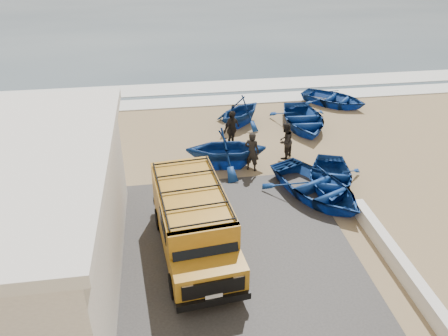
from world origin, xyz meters
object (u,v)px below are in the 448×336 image
boat_near_right (330,178)px  fisherman_back (232,129)px  boat_mid_right (303,119)px  boat_far_right (334,99)px  fisherman_middle (285,141)px  fisherman_front (252,151)px  boat_mid_left (226,148)px  boat_near_left (316,187)px  parapet (396,260)px  boat_far_left (240,111)px  van (193,220)px

boat_near_right → fisherman_back: size_ratio=1.98×
boat_mid_right → fisherman_back: bearing=-153.7°
boat_far_right → fisherman_middle: fisherman_middle is taller
fisherman_front → boat_mid_left: bearing=8.3°
boat_mid_left → fisherman_middle: (2.75, 0.45, -0.07)m
fisherman_back → fisherman_middle: bearing=-73.5°
boat_near_left → boat_mid_left: 4.27m
parapet → boat_far_left: (-2.88, 11.40, 0.52)m
van → parapet: bearing=-21.7°
boat_far_left → boat_mid_right: bearing=33.6°
parapet → boat_far_left: 11.77m
boat_mid_right → boat_far_left: (-3.21, 0.76, 0.35)m
van → boat_far_left: size_ratio=1.81×
fisherman_front → fisherman_back: bearing=-47.7°
parapet → boat_mid_right: bearing=88.2°
fisherman_back → boat_far_right: bearing=-7.7°
parapet → boat_mid_left: bearing=121.2°
boat_mid_right → fisherman_front: 5.36m
van → fisherman_middle: 7.43m
boat_mid_right → boat_far_left: boat_far_left is taller
van → fisherman_front: size_ratio=3.07×
parapet → fisherman_front: fisherman_front is taller
van → boat_far_left: bearing=65.2°
boat_far_right → fisherman_back: 8.13m
fisherman_middle → fisherman_front: bearing=-18.7°
van → boat_mid_right: bearing=47.9°
boat_far_left → fisherman_front: size_ratio=1.69×
van → boat_far_left: 10.22m
parapet → fisherman_front: bearing=116.0°
parapet → fisherman_middle: 7.70m
parapet → boat_mid_left: boat_mid_left is taller
van → boat_far_right: bearing=45.7°
boat_near_left → fisherman_back: fisherman_back is taller
boat_far_left → fisherman_middle: fisherman_middle is taller
parapet → boat_near_right: boat_near_right is taller
boat_far_left → fisherman_front: fisherman_front is taller
parapet → van: van is taller
van → fisherman_middle: size_ratio=3.22×
boat_mid_left → boat_far_right: 9.68m
fisherman_back → boat_mid_left: bearing=-147.5°
boat_mid_right → fisherman_middle: bearing=-117.4°
boat_near_right → boat_mid_left: boat_mid_left is taller
boat_far_right → fisherman_back: bearing=166.7°
van → boat_near_left: van is taller
fisherman_front → fisherman_middle: size_ratio=1.05×
boat_near_left → boat_far_right: 10.12m
parapet → boat_mid_left: (-4.29, 7.07, 0.64)m
boat_far_right → fisherman_front: (-6.28, -6.72, 0.50)m
boat_near_left → boat_near_right: 1.09m
boat_near_right → boat_mid_right: boat_mid_right is taller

